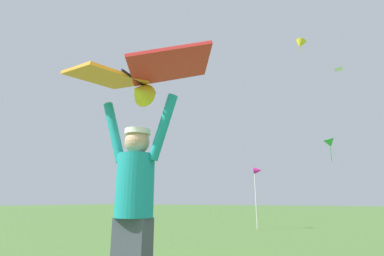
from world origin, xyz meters
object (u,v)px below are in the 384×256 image
kite_flyer_person (134,204)px  marker_flag (258,175)px  distant_kite_white_overhead_distant (339,69)px  held_stunt_kite (137,78)px  distant_kite_green_high_left (330,143)px  distant_kite_yellow_mid_left (300,44)px

kite_flyer_person → marker_flag: size_ratio=0.90×
kite_flyer_person → distant_kite_white_overhead_distant: distant_kite_white_overhead_distant is taller
held_stunt_kite → distant_kite_green_high_left: size_ratio=0.88×
kite_flyer_person → distant_kite_yellow_mid_left: 20.51m
distant_kite_white_overhead_distant → marker_flag: distant_kite_white_overhead_distant is taller
held_stunt_kite → distant_kite_green_high_left: bearing=90.4°
held_stunt_kite → kite_flyer_person: bearing=99.5°
kite_flyer_person → distant_kite_yellow_mid_left: bearing=93.0°
distant_kite_white_overhead_distant → marker_flag: size_ratio=0.51×
distant_kite_white_overhead_distant → distant_kite_green_high_left: bearing=-95.6°
marker_flag → held_stunt_kite: bearing=-79.5°
distant_kite_white_overhead_distant → distant_kite_green_high_left: distant_kite_white_overhead_distant is taller
distant_kite_white_overhead_distant → distant_kite_green_high_left: (-0.96, -9.68, -9.82)m
distant_kite_yellow_mid_left → marker_flag: bearing=-93.7°
distant_kite_yellow_mid_left → held_stunt_kite: bearing=-86.9°
distant_kite_green_high_left → distant_kite_white_overhead_distant: bearing=84.4°
held_stunt_kite → marker_flag: size_ratio=0.75×
distant_kite_white_overhead_distant → distant_kite_yellow_mid_left: distant_kite_white_overhead_distant is taller
distant_kite_white_overhead_distant → marker_flag: (-2.35, -22.92, -13.10)m
kite_flyer_person → distant_kite_green_high_left: 21.90m
held_stunt_kite → marker_flag: 8.47m
held_stunt_kite → distant_kite_green_high_left: distant_kite_green_high_left is taller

